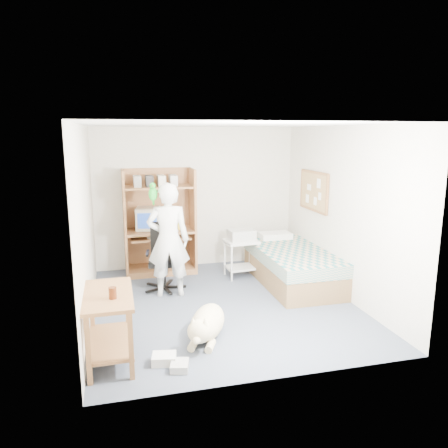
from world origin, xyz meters
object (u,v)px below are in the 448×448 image
object	(u,v)px
office_chair	(164,266)
bed	(292,266)
side_desk	(109,316)
printer_cart	(241,253)
computer_hutch	(159,226)
dog	(207,323)
person	(168,240)

from	to	relation	value
office_chair	bed	bearing A→B (deg)	0.88
side_desk	printer_cart	distance (m)	3.16
bed	computer_hutch	bearing A→B (deg)	150.71
office_chair	printer_cart	world-z (taller)	office_chair
dog	office_chair	bearing A→B (deg)	123.30
computer_hutch	dog	xyz separation A→B (m)	(0.25, -2.71, -0.63)
bed	person	xyz separation A→B (m)	(-1.99, -0.06, 0.56)
dog	printer_cart	size ratio (longest dim) A/B	1.73
dog	person	bearing A→B (deg)	123.49
side_desk	dog	world-z (taller)	side_desk
bed	office_chair	size ratio (longest dim) A/B	1.97
bed	printer_cart	distance (m)	0.88
bed	dog	distance (m)	2.37
computer_hutch	bed	bearing A→B (deg)	-29.29
side_desk	printer_cart	world-z (taller)	side_desk
side_desk	person	world-z (taller)	person
bed	printer_cart	size ratio (longest dim) A/B	3.19
bed	person	world-z (taller)	person
computer_hutch	dog	size ratio (longest dim) A/B	1.64
office_chair	dog	distance (m)	1.86
dog	side_desk	bearing A→B (deg)	-143.98
computer_hutch	person	world-z (taller)	computer_hutch
side_desk	dog	size ratio (longest dim) A/B	0.91
person	printer_cart	size ratio (longest dim) A/B	2.69
office_chair	person	distance (m)	0.57
office_chair	printer_cart	size ratio (longest dim) A/B	1.62
side_desk	office_chair	bearing A→B (deg)	68.46
computer_hutch	office_chair	distance (m)	0.99
side_desk	printer_cart	bearing A→B (deg)	47.26
dog	printer_cart	bearing A→B (deg)	87.92
computer_hutch	dog	distance (m)	2.80
side_desk	printer_cart	xyz separation A→B (m)	(2.14, 2.32, -0.07)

